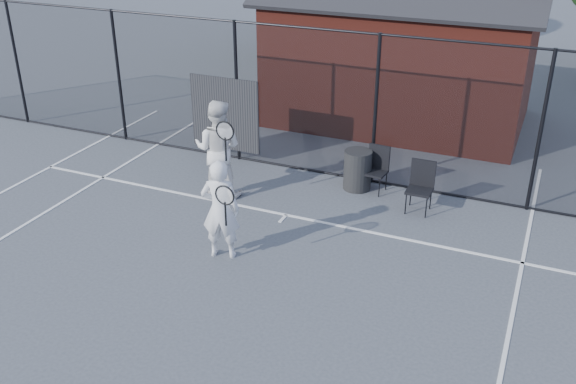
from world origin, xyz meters
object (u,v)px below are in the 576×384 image
at_px(chair_right, 420,189).
at_px(waste_bin, 358,170).
at_px(clubhouse, 402,56).
at_px(player_front, 221,209).
at_px(chair_left, 375,171).
at_px(player_back, 218,149).

xyz_separation_m(chair_right, waste_bin, (-1.33, 0.50, -0.07)).
height_order(clubhouse, waste_bin, clubhouse).
height_order(player_front, chair_left, player_front).
bearing_deg(player_front, player_back, 119.87).
relative_size(player_front, player_back, 0.88).
bearing_deg(chair_left, chair_right, -20.74).
xyz_separation_m(player_back, chair_left, (2.71, 1.29, -0.50)).
distance_m(player_front, waste_bin, 3.53).
height_order(clubhouse, chair_left, clubhouse).
bearing_deg(clubhouse, chair_left, -81.29).
relative_size(chair_left, waste_bin, 1.12).
distance_m(player_front, player_back, 2.30).
xyz_separation_m(chair_left, chair_right, (0.98, -0.50, 0.02)).
xyz_separation_m(clubhouse, chair_left, (0.67, -4.40, -1.16)).
bearing_deg(player_back, clubhouse, 70.27).
bearing_deg(waste_bin, clubhouse, 94.21).
bearing_deg(chair_right, player_back, -167.93).
bearing_deg(chair_left, player_front, -109.42).
bearing_deg(clubhouse, chair_right, -71.29).
xyz_separation_m(player_back, chair_right, (3.70, 0.79, -0.48)).
relative_size(player_back, chair_right, 2.02).
relative_size(clubhouse, player_back, 3.44).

